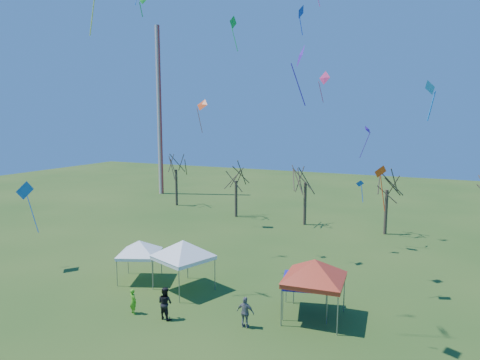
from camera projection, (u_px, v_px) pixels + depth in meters
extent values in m
plane|color=#284E19|center=(220.00, 327.00, 23.71)|extent=(140.00, 140.00, 0.00)
cylinder|color=silver|center=(159.00, 112.00, 64.15)|extent=(0.70, 0.70, 25.00)
cylinder|color=#3D2D21|center=(176.00, 187.00, 56.66)|extent=(0.32, 0.32, 4.78)
cylinder|color=#3D2D21|center=(236.00, 199.00, 50.03)|extent=(0.32, 0.32, 4.28)
cylinder|color=#3D2D21|center=(305.00, 204.00, 46.25)|extent=(0.32, 0.32, 4.64)
cylinder|color=#3D2D21|center=(386.00, 212.00, 42.45)|extent=(0.32, 0.32, 4.49)
cylinder|color=gray|center=(117.00, 274.00, 29.32)|extent=(0.05, 0.05, 1.79)
cylinder|color=gray|center=(128.00, 262.00, 31.80)|extent=(0.05, 0.05, 1.79)
cylinder|color=gray|center=(153.00, 274.00, 29.21)|extent=(0.05, 0.05, 1.79)
cylinder|color=gray|center=(161.00, 262.00, 31.69)|extent=(0.05, 0.05, 1.79)
cube|color=white|center=(140.00, 254.00, 30.37)|extent=(3.51, 3.51, 0.22)
pyramid|color=white|center=(139.00, 240.00, 30.22)|extent=(3.51, 3.51, 0.90)
cylinder|color=gray|center=(152.00, 274.00, 28.73)|extent=(0.06, 0.06, 2.12)
cylinder|color=gray|center=(188.00, 264.00, 30.80)|extent=(0.06, 0.06, 2.12)
cylinder|color=gray|center=(179.00, 287.00, 26.64)|extent=(0.06, 0.06, 2.12)
cylinder|color=gray|center=(215.00, 274.00, 28.71)|extent=(0.06, 0.06, 2.12)
cube|color=white|center=(183.00, 257.00, 28.55)|extent=(4.09, 4.09, 0.25)
pyramid|color=white|center=(183.00, 240.00, 28.38)|extent=(4.23, 4.23, 1.06)
cylinder|color=gray|center=(281.00, 307.00, 23.66)|extent=(0.07, 0.07, 2.19)
cylinder|color=gray|center=(294.00, 287.00, 26.51)|extent=(0.07, 0.07, 2.19)
cylinder|color=gray|center=(337.00, 316.00, 22.62)|extent=(0.07, 0.07, 2.19)
cylinder|color=gray|center=(344.00, 294.00, 25.47)|extent=(0.07, 0.07, 2.19)
cube|color=red|center=(314.00, 280.00, 24.39)|extent=(3.56, 3.56, 0.26)
pyramid|color=red|center=(315.00, 259.00, 24.22)|extent=(4.63, 4.63, 1.09)
cylinder|color=gray|center=(283.00, 306.00, 24.35)|extent=(0.05, 0.05, 1.77)
cylinder|color=gray|center=(286.00, 289.00, 26.76)|extent=(0.05, 0.05, 1.77)
cylinder|color=gray|center=(327.00, 309.00, 23.89)|extent=(0.05, 0.05, 1.77)
cylinder|color=gray|center=(326.00, 292.00, 26.31)|extent=(0.05, 0.05, 1.77)
cube|color=#1510AB|center=(306.00, 282.00, 25.18)|extent=(3.23, 3.23, 0.21)
cube|color=#1510AB|center=(306.00, 280.00, 25.16)|extent=(3.23, 3.23, 0.11)
imported|color=slate|center=(245.00, 312.00, 23.52)|extent=(1.03, 0.45, 1.75)
imported|color=black|center=(165.00, 303.00, 24.54)|extent=(1.02, 0.85, 1.89)
imported|color=#53BC1E|center=(133.00, 301.00, 25.22)|extent=(0.65, 0.55, 1.51)
cone|color=#EB4716|center=(202.00, 105.00, 44.23)|extent=(1.62, 1.24, 1.25)
cube|color=#EB4716|center=(200.00, 121.00, 44.69)|extent=(0.23, 0.76, 2.56)
cone|color=blue|center=(430.00, 87.00, 19.40)|extent=(0.71, 0.79, 0.69)
cube|color=blue|center=(431.00, 106.00, 19.37)|extent=(0.31, 0.24, 1.35)
cone|color=green|center=(233.00, 22.00, 32.36)|extent=(0.33, 1.00, 0.99)
cube|color=green|center=(235.00, 39.00, 32.76)|extent=(0.58, 0.10, 1.88)
cone|color=#4C18AA|center=(368.00, 129.00, 37.64)|extent=(0.75, 0.95, 0.71)
cube|color=#4C18AA|center=(365.00, 145.00, 37.51)|extent=(0.89, 0.28, 2.33)
cone|color=#541BC0|center=(300.00, 56.00, 19.81)|extent=(0.92, 1.23, 1.10)
cube|color=#541BC0|center=(298.00, 85.00, 20.34)|extent=(0.69, 0.36, 1.99)
cone|color=#EA4216|center=(380.00, 171.00, 26.77)|extent=(1.05, 1.10, 0.88)
cube|color=#EA4216|center=(382.00, 193.00, 27.08)|extent=(0.47, 0.41, 2.29)
cone|color=blue|center=(24.00, 190.00, 32.08)|extent=(0.65, 1.56, 1.50)
cube|color=blue|center=(32.00, 213.00, 32.82)|extent=(1.11, 0.07, 2.97)
cone|color=blue|center=(301.00, 12.00, 28.70)|extent=(0.45, 0.95, 0.90)
cube|color=blue|center=(301.00, 25.00, 28.94)|extent=(0.28, 0.05, 1.28)
cone|color=blue|center=(360.00, 183.00, 36.29)|extent=(0.84, 0.73, 0.65)
cube|color=blue|center=(362.00, 194.00, 36.44)|extent=(0.30, 0.47, 1.44)
cone|color=green|center=(143.00, 0.00, 29.98)|extent=(0.61, 0.24, 0.59)
cube|color=green|center=(141.00, 10.00, 30.13)|extent=(0.06, 0.37, 0.96)
cone|color=#F73678|center=(324.00, 78.00, 36.38)|extent=(1.20, 0.80, 1.19)
cube|color=#F73678|center=(321.00, 92.00, 36.81)|extent=(0.35, 0.66, 1.77)
cube|color=#CDDF17|center=(93.00, 8.00, 26.40)|extent=(0.20, 0.67, 3.39)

